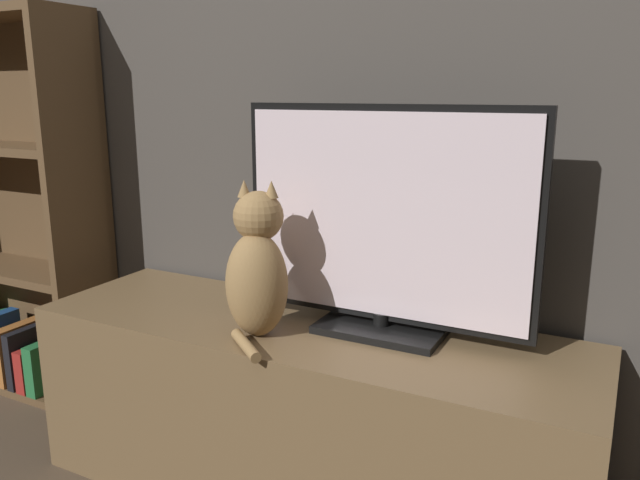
{
  "coord_description": "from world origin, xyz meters",
  "views": [
    {
      "loc": [
        0.78,
        -0.49,
        1.16
      ],
      "look_at": [
        0.06,
        0.91,
        0.79
      ],
      "focal_mm": 35.0,
      "sensor_mm": 36.0,
      "label": 1
    }
  ],
  "objects": [
    {
      "name": "tv",
      "position": [
        0.21,
        1.0,
        0.82
      ],
      "size": [
        0.8,
        0.2,
        0.6
      ],
      "color": "black",
      "rests_on": "tv_stand"
    },
    {
      "name": "cat",
      "position": [
        -0.08,
        0.83,
        0.71
      ],
      "size": [
        0.21,
        0.28,
        0.41
      ],
      "rotation": [
        0.0,
        0.0,
        0.29
      ],
      "color": "#997547",
      "rests_on": "tv_stand"
    },
    {
      "name": "wall_back",
      "position": [
        0.0,
        1.22,
        1.3
      ],
      "size": [
        4.8,
        0.05,
        2.6
      ],
      "color": "#47423D",
      "rests_on": "ground_plane"
    },
    {
      "name": "bookshelf",
      "position": [
        -1.35,
        1.09,
        0.62
      ],
      "size": [
        0.77,
        0.28,
        1.44
      ],
      "color": "brown",
      "rests_on": "ground_plane"
    },
    {
      "name": "tv_stand",
      "position": [
        0.0,
        0.94,
        0.26
      ],
      "size": [
        1.58,
        0.49,
        0.53
      ],
      "color": "brown",
      "rests_on": "ground_plane"
    }
  ]
}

